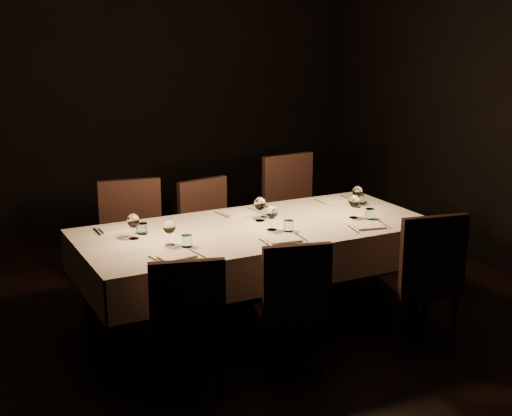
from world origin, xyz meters
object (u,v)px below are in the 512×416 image
dining_table (256,237)px  chair_far_center (210,232)px  chair_far_left (133,241)px  chair_near_left (186,320)px  chair_near_center (292,300)px  chair_near_right (423,274)px  chair_far_right (296,210)px

dining_table → chair_far_center: size_ratio=2.69×
chair_far_center → chair_far_left: bearing=173.8°
chair_near_left → chair_near_center: 0.70m
chair_near_center → chair_near_right: bearing=-170.7°
chair_far_left → chair_far_center: (0.66, 0.04, -0.03)m
chair_far_left → chair_far_center: 0.66m
chair_far_left → chair_far_right: bearing=15.3°
chair_near_left → chair_far_left: bearing=-80.1°
dining_table → chair_far_left: chair_far_left is taller
chair_near_left → chair_near_center: chair_near_left is taller
chair_near_left → chair_far_right: size_ratio=0.86×
dining_table → chair_far_left: (-0.68, 0.74, -0.14)m
chair_near_center → chair_far_center: (0.11, 1.53, 0.02)m
chair_far_right → dining_table: bearing=-137.8°
chair_near_right → chair_far_right: (-0.01, 1.70, 0.03)m
chair_far_left → chair_near_center: bearing=-59.2°
chair_near_right → chair_near_center: bearing=6.6°
chair_far_left → chair_far_right: chair_far_right is taller
chair_near_center → chair_far_right: chair_far_right is taller
chair_near_left → chair_far_center: bearing=-102.6°
chair_near_center → chair_far_center: 1.53m
chair_near_left → chair_far_right: 2.31m
chair_near_right → chair_far_right: chair_far_right is taller
chair_near_left → chair_far_left: chair_far_left is taller
chair_near_right → dining_table: bearing=-33.3°
chair_near_left → chair_far_right: bearing=-120.5°
dining_table → chair_near_right: 1.19m
dining_table → chair_far_center: 0.79m
chair_near_center → chair_far_right: (0.96, 1.62, 0.07)m
chair_far_right → chair_near_right: bearing=-93.6°
chair_near_right → chair_far_center: 1.82m
chair_far_center → chair_far_right: size_ratio=0.89×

